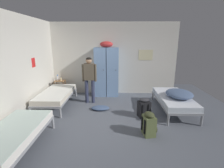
# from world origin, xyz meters

# --- Properties ---
(ground_plane) EXTENTS (7.70, 7.70, 0.00)m
(ground_plane) POSITION_xyz_m (0.00, 0.00, 0.00)
(ground_plane) COLOR #565B66
(room_backdrop) EXTENTS (4.93, 4.87, 2.78)m
(room_backdrop) POSITION_xyz_m (-1.20, 1.23, 1.39)
(room_backdrop) COLOR beige
(room_backdrop) RESTS_ON ground_plane
(locker_bank) EXTENTS (0.90, 0.55, 2.07)m
(locker_bank) POSITION_xyz_m (-0.25, 2.13, 0.97)
(locker_bank) COLOR #7A9ECC
(locker_bank) RESTS_ON ground_plane
(shelf_unit) EXTENTS (0.38, 0.30, 0.57)m
(shelf_unit) POSITION_xyz_m (-2.10, 2.16, 0.35)
(shelf_unit) COLOR brown
(shelf_unit) RESTS_ON ground_plane
(bed_left_rear) EXTENTS (0.90, 1.90, 0.49)m
(bed_left_rear) POSITION_xyz_m (-1.85, 1.01, 0.38)
(bed_left_rear) COLOR gray
(bed_left_rear) RESTS_ON ground_plane
(bed_left_front) EXTENTS (0.90, 1.90, 0.49)m
(bed_left_front) POSITION_xyz_m (-1.85, -1.40, 0.38)
(bed_left_front) COLOR gray
(bed_left_front) RESTS_ON ground_plane
(bed_right) EXTENTS (0.90, 1.90, 0.49)m
(bed_right) POSITION_xyz_m (1.85, 0.64, 0.38)
(bed_right) COLOR gray
(bed_right) RESTS_ON ground_plane
(bedding_heap) EXTENTS (0.75, 0.87, 0.21)m
(bedding_heap) POSITION_xyz_m (1.96, 0.52, 0.59)
(bedding_heap) COLOR slate
(bedding_heap) RESTS_ON bed_right
(person_traveler) EXTENTS (0.50, 0.20, 1.56)m
(person_traveler) POSITION_xyz_m (-0.79, 1.30, 0.94)
(person_traveler) COLOR #2D334C
(person_traveler) RESTS_ON ground_plane
(water_bottle) EXTENTS (0.07, 0.07, 0.22)m
(water_bottle) POSITION_xyz_m (-2.18, 2.18, 0.67)
(water_bottle) COLOR white
(water_bottle) RESTS_ON shelf_unit
(lotion_bottle) EXTENTS (0.06, 0.06, 0.16)m
(lotion_bottle) POSITION_xyz_m (-2.03, 2.12, 0.64)
(lotion_bottle) COLOR beige
(lotion_bottle) RESTS_ON shelf_unit
(backpack_black) EXTENTS (0.38, 0.39, 0.55)m
(backpack_black) POSITION_xyz_m (0.90, 0.24, 0.26)
(backpack_black) COLOR black
(backpack_black) RESTS_ON ground_plane
(backpack_olive) EXTENTS (0.38, 0.36, 0.55)m
(backpack_olive) POSITION_xyz_m (0.87, -0.71, 0.26)
(backpack_olive) COLOR #566038
(backpack_olive) RESTS_ON ground_plane
(clothes_pile_denim) EXTENTS (0.56, 0.36, 0.11)m
(clothes_pile_denim) POSITION_xyz_m (-0.37, 0.68, 0.06)
(clothes_pile_denim) COLOR #42567A
(clothes_pile_denim) RESTS_ON ground_plane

